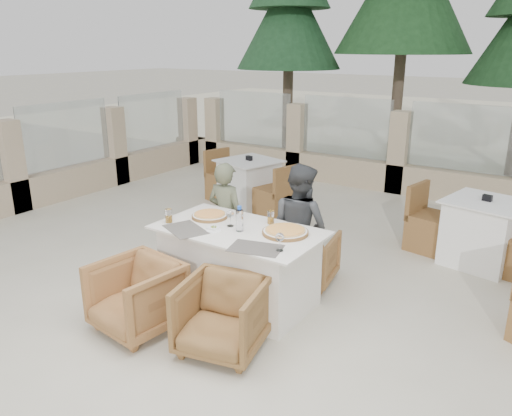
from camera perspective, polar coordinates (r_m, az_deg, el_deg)
The scene contains 25 objects.
ground at distance 5.05m, azimuth -2.62°, elevation -10.80°, with size 80.00×80.00×0.00m, color beige.
sand_patch at distance 17.91m, azimuth 25.29°, elevation 8.53°, with size 30.00×16.00×0.01m, color #F9F1CC.
perimeter_wall_far at distance 8.91m, azimuth 16.05°, elevation 6.76°, with size 10.00×0.34×1.60m, color tan, non-canonical shape.
perimeter_wall_left at distance 8.90m, azimuth -20.72°, elevation 6.29°, with size 0.34×7.00×1.60m, color tan, non-canonical shape.
pine_far_left at distance 12.21m, azimuth 3.79°, elevation 19.47°, with size 2.42×2.42×5.50m, color #1E4826.
pine_mid_left at distance 11.66m, azimuth 16.68°, elevation 21.34°, with size 2.86×2.86×6.50m, color #1E4921.
dining_table at distance 4.91m, azimuth -1.96°, elevation -6.63°, with size 1.60×0.90×0.77m, color silver, non-canonical shape.
placemat_near_left at distance 4.80m, azimuth -8.07°, elevation -2.43°, with size 0.45×0.30×0.00m, color #5D5850.
placemat_near_right at distance 4.32m, azimuth -0.04°, elevation -4.61°, with size 0.45×0.30×0.00m, color #57514B.
pizza_left at distance 5.09m, azimuth -5.32°, elevation -0.85°, with size 0.36×0.36×0.05m, color orange.
pizza_right at distance 4.64m, azimuth 3.37°, elevation -2.66°, with size 0.43×0.43×0.06m, color orange.
water_bottle at distance 4.67m, azimuth -1.89°, elevation -1.22°, with size 0.07×0.07×0.25m, color #AFC7E6.
wine_glass_centre at distance 4.81m, azimuth -2.97°, elevation -1.05°, with size 0.08×0.08×0.18m, color white, non-canonical shape.
wine_glass_corner at distance 4.24m, azimuth 2.72°, elevation -3.77°, with size 0.08×0.08×0.18m, color white, non-canonical shape.
beer_glass_left at distance 4.99m, azimuth -9.95°, elevation -0.88°, with size 0.07×0.07×0.14m, color orange.
beer_glass_right at distance 4.89m, azimuth 1.69°, elevation -1.07°, with size 0.07×0.07×0.13m, color orange.
olive_dish at distance 4.73m, azimuth -4.85°, elevation -2.32°, with size 0.11×0.11×0.04m, color white, non-canonical shape.
armchair_far_left at distance 5.71m, azimuth -2.71°, elevation -3.91°, with size 0.65×0.67×0.61m, color olive.
armchair_far_right at distance 5.40m, azimuth 5.86°, elevation -5.60°, with size 0.59×0.61×0.55m, color olive.
armchair_near_left at distance 4.61m, azimuth -13.50°, elevation -9.80°, with size 0.68×0.70×0.64m, color #9B6738.
armchair_near_right at distance 4.22m, azimuth -3.88°, elevation -12.23°, with size 0.66×0.68×0.62m, color brown.
diner_left at distance 5.51m, azimuth -3.43°, elevation -1.16°, with size 0.46×0.30×1.25m, color #575C43.
diner_right at distance 5.15m, azimuth 5.02°, elevation -2.15°, with size 0.65×0.50×1.33m, color #3B3D40.
bg_table_a at distance 7.75m, azimuth -0.78°, elevation 2.70°, with size 1.64×0.82×0.77m, color silver, non-canonical shape.
bg_table_b at distance 6.31m, azimuth 24.43°, elevation -2.60°, with size 1.64×0.82×0.77m, color white, non-canonical shape.
Camera 1 is at (2.65, -3.55, 2.43)m, focal length 35.00 mm.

